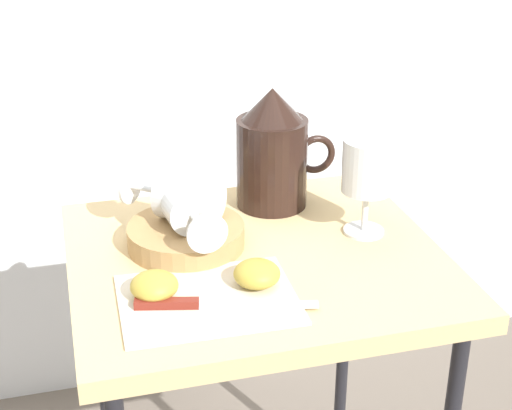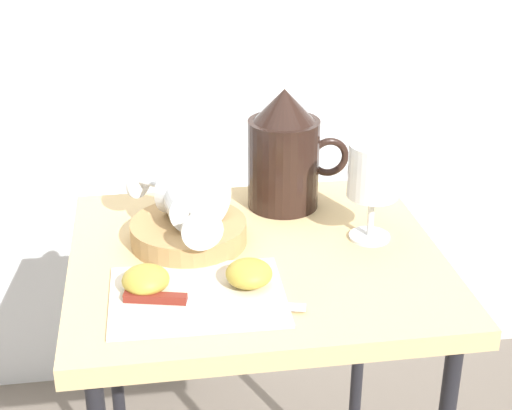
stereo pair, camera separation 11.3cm
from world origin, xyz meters
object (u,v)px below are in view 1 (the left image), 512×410
at_px(pitcher, 272,159).
at_px(wine_glass_upright, 368,171).
at_px(wine_glass_tipped_far, 186,206).
at_px(apple_half_right, 257,274).
at_px(table, 256,293).
at_px(knife, 199,304).
at_px(apple_half_left, 154,286).
at_px(wine_glass_tipped_near, 187,197).
at_px(basket_tray, 186,236).

distance_m(pitcher, wine_glass_upright, 0.18).
xyz_separation_m(wine_glass_tipped_far, apple_half_right, (0.07, -0.14, -0.05)).
bearing_deg(table, wine_glass_tipped_far, 155.51).
xyz_separation_m(wine_glass_tipped_far, knife, (-0.02, -0.17, -0.06)).
height_order(table, apple_half_left, apple_half_left).
bearing_deg(wine_glass_tipped_near, wine_glass_upright, -9.46).
bearing_deg(pitcher, basket_tray, -146.29).
relative_size(pitcher, wine_glass_tipped_near, 1.27).
relative_size(wine_glass_tipped_far, apple_half_right, 2.32).
height_order(basket_tray, apple_half_right, apple_half_right).
xyz_separation_m(wine_glass_tipped_far, apple_half_left, (-0.07, -0.13, -0.05)).
distance_m(wine_glass_tipped_far, knife, 0.19).
bearing_deg(apple_half_left, wine_glass_tipped_far, 62.92).
height_order(wine_glass_tipped_far, apple_half_left, wine_glass_tipped_far).
bearing_deg(basket_tray, knife, -95.03).
bearing_deg(knife, pitcher, 57.76).
xyz_separation_m(pitcher, apple_half_right, (-0.10, -0.26, -0.06)).
bearing_deg(apple_half_right, basket_tray, 116.63).
distance_m(basket_tray, apple_half_left, 0.16).
height_order(table, wine_glass_upright, wine_glass_upright).
distance_m(wine_glass_tipped_near, wine_glass_tipped_far, 0.03).
height_order(wine_glass_upright, knife, wine_glass_upright).
distance_m(table, wine_glass_tipped_near, 0.18).
bearing_deg(wine_glass_tipped_near, table, -36.97).
relative_size(wine_glass_upright, knife, 0.65).
bearing_deg(apple_half_right, wine_glass_tipped_far, 117.35).
bearing_deg(apple_half_right, knife, -158.61).
bearing_deg(wine_glass_tipped_far, knife, -95.43).
relative_size(wine_glass_upright, wine_glass_tipped_far, 1.03).
bearing_deg(wine_glass_tipped_near, apple_half_left, -115.20).
bearing_deg(basket_tray, wine_glass_tipped_far, -83.00).
relative_size(wine_glass_upright, apple_half_left, 2.39).
distance_m(basket_tray, knife, 0.18).
height_order(apple_half_left, knife, apple_half_left).
height_order(pitcher, wine_glass_tipped_far, pitcher).
xyz_separation_m(apple_half_left, knife, (0.05, -0.04, -0.01)).
distance_m(table, pitcher, 0.23).
distance_m(table, knife, 0.19).
distance_m(basket_tray, wine_glass_tipped_far, 0.05).
relative_size(apple_half_left, knife, 0.27).
relative_size(table, pitcher, 3.40).
distance_m(wine_glass_tipped_far, apple_half_right, 0.16).
bearing_deg(knife, basket_tray, 84.97).
bearing_deg(apple_half_left, wine_glass_upright, 18.09).
distance_m(basket_tray, pitcher, 0.21).
bearing_deg(wine_glass_tipped_far, wine_glass_tipped_near, 76.30).
height_order(pitcher, wine_glass_tipped_near, pitcher).
bearing_deg(wine_glass_tipped_far, table, -24.49).
bearing_deg(wine_glass_tipped_near, knife, -96.46).
height_order(basket_tray, pitcher, pitcher).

